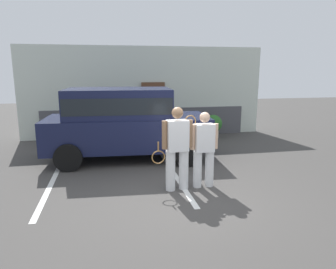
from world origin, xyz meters
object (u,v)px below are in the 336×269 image
at_px(parked_suv, 124,120).
at_px(tennis_player_man, 177,148).
at_px(potted_plant_by_porch, 213,125).
at_px(tennis_player_woman, 204,148).

relative_size(parked_suv, tennis_player_man, 2.60).
bearing_deg(potted_plant_by_porch, tennis_player_woman, -111.74).
xyz_separation_m(tennis_player_man, tennis_player_woman, (0.61, 0.06, -0.06)).
relative_size(tennis_player_man, tennis_player_woman, 1.08).
bearing_deg(tennis_player_man, tennis_player_woman, -178.39).
relative_size(parked_suv, potted_plant_by_porch, 5.30).
height_order(parked_suv, tennis_player_man, parked_suv).
relative_size(tennis_player_man, potted_plant_by_porch, 2.04).
relative_size(tennis_player_woman, potted_plant_by_porch, 1.89).
height_order(parked_suv, tennis_player_woman, parked_suv).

